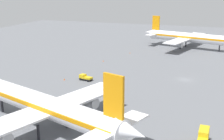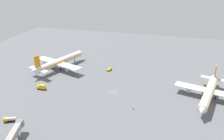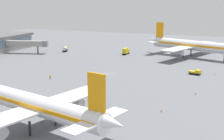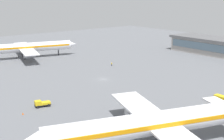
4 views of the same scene
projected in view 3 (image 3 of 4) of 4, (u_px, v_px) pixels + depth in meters
ground at (108, 74)px, 126.39m from camera, size 288.00×288.00×0.00m
airplane_at_gate at (193, 45)px, 160.66m from camera, size 42.30×51.44×16.18m
airplane_taxiing at (34, 104)px, 73.36m from camera, size 40.08×49.11×15.16m
catering_truck at (126, 51)px, 169.90m from camera, size 5.63×2.27×3.30m
pushback_tractor at (196, 72)px, 125.36m from camera, size 3.02×4.72×1.90m
fuel_truck at (65, 49)px, 179.73m from camera, size 6.54×4.20×2.50m
ground_crew_worker at (50, 77)px, 118.59m from camera, size 0.53×0.53×1.67m
jet_bridge at (27, 44)px, 172.71m from camera, size 9.36×23.11×6.74m
safety_cone_near_gate at (196, 94)px, 99.70m from camera, size 0.44×0.44×0.60m
safety_cone_mid_apron at (214, 74)px, 125.06m from camera, size 0.44×0.44×0.60m
safety_cone_far_side at (161, 111)px, 84.51m from camera, size 0.44×0.44×0.60m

